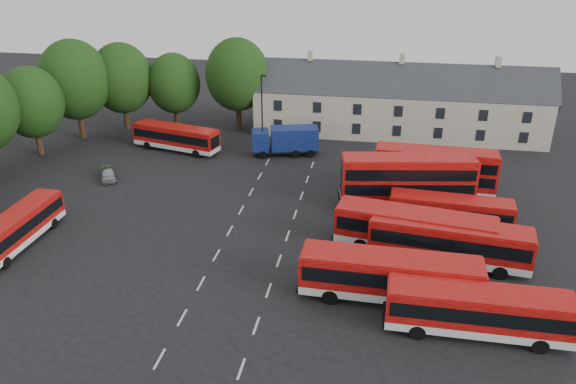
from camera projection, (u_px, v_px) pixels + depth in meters
name	position (u px, v px, depth m)	size (l,w,h in m)	color
ground	(223.00, 243.00, 45.87)	(140.00, 140.00, 0.00)	black
lane_markings	(258.00, 233.00, 47.28)	(5.15, 33.80, 0.01)	beige
treeline	(90.00, 91.00, 63.56)	(29.92, 32.59, 12.01)	black
terrace_houses	(398.00, 104.00, 68.95)	(35.70, 7.13, 10.06)	beige
bus_row_a	(478.00, 309.00, 34.65)	(11.31, 2.74, 3.19)	silver
bus_row_b	(390.00, 274.00, 37.90)	(12.20, 3.11, 3.43)	silver
bus_row_c	(449.00, 239.00, 42.26)	(12.16, 4.19, 3.37)	silver
bus_row_d	(415.00, 228.00, 43.75)	(12.57, 4.72, 3.47)	silver
bus_row_e	(451.00, 210.00, 47.36)	(10.31, 3.08, 2.87)	silver
bus_dd_south	(407.00, 179.00, 50.76)	(12.26, 4.61, 4.91)	silver
bus_dd_north	(435.00, 169.00, 53.24)	(11.39, 3.09, 4.63)	silver
bus_west	(16.00, 227.00, 44.72)	(2.53, 10.05, 2.83)	silver
bus_north	(176.00, 136.00, 64.55)	(10.67, 4.86, 2.94)	silver
box_truck	(286.00, 140.00, 63.25)	(7.74, 4.02, 3.24)	black
silver_car	(108.00, 173.00, 57.48)	(1.45, 3.61, 1.23)	#ACAFB4
lime_car	(476.00, 322.00, 35.57)	(1.20, 3.43, 1.13)	#77BE1D
lamppost	(262.00, 114.00, 61.51)	(0.65, 0.33, 9.32)	black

